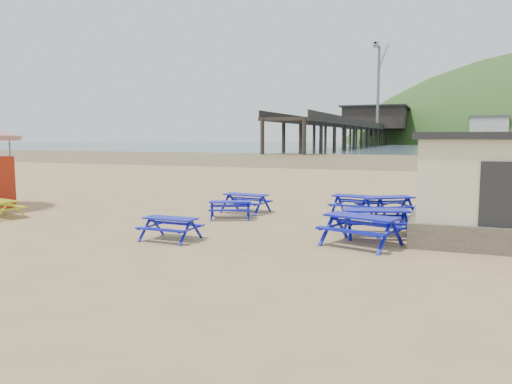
% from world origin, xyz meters
% --- Properties ---
extents(ground, '(400.00, 400.00, 0.00)m').
position_xyz_m(ground, '(0.00, 0.00, 0.00)').
color(ground, tan).
rests_on(ground, ground).
extents(wet_sand, '(400.00, 400.00, 0.00)m').
position_xyz_m(wet_sand, '(0.00, 55.00, 0.00)').
color(wet_sand, olive).
rests_on(wet_sand, ground).
extents(sea, '(400.00, 400.00, 0.00)m').
position_xyz_m(sea, '(0.00, 170.00, 0.01)').
color(sea, '#42535E').
rests_on(sea, ground).
extents(picnic_table_blue_a, '(1.91, 1.75, 0.65)m').
position_xyz_m(picnic_table_blue_a, '(0.30, 1.24, 0.33)').
color(picnic_table_blue_a, '#0D1894').
rests_on(picnic_table_blue_a, ground).
extents(picnic_table_blue_b, '(2.11, 1.80, 0.80)m').
position_xyz_m(picnic_table_blue_b, '(4.68, 3.39, 0.40)').
color(picnic_table_blue_b, '#0D1894').
rests_on(picnic_table_blue_b, ground).
extents(picnic_table_blue_c, '(2.46, 2.34, 0.81)m').
position_xyz_m(picnic_table_blue_c, '(5.72, 3.40, 0.40)').
color(picnic_table_blue_c, '#0D1894').
rests_on(picnic_table_blue_c, ground).
extents(picnic_table_blue_d, '(1.65, 1.35, 0.66)m').
position_xyz_m(picnic_table_blue_d, '(0.21, -2.92, 0.33)').
color(picnic_table_blue_d, '#0D1894').
rests_on(picnic_table_blue_d, ground).
extents(picnic_table_blue_e, '(2.41, 2.16, 0.84)m').
position_xyz_m(picnic_table_blue_e, '(5.58, -1.70, 0.42)').
color(picnic_table_blue_e, '#0D1894').
rests_on(picnic_table_blue_e, ground).
extents(picnic_table_blue_f, '(2.34, 2.08, 0.82)m').
position_xyz_m(picnic_table_blue_f, '(5.78, -0.18, 0.41)').
color(picnic_table_blue_f, '#0D1894').
rests_on(picnic_table_blue_f, ground).
extents(picnic_table_yellow, '(1.89, 1.67, 0.68)m').
position_xyz_m(picnic_table_yellow, '(-7.83, -1.68, 0.34)').
color(picnic_table_yellow, '#A4B214').
rests_on(picnic_table_yellow, ground).
extents(pier, '(24.00, 220.00, 39.29)m').
position_xyz_m(pier, '(-17.99, 178.23, 5.46)').
color(pier, black).
rests_on(pier, ground).
extents(picnic_table_blue_g, '(1.92, 1.62, 0.74)m').
position_xyz_m(picnic_table_blue_g, '(0.27, 2.86, 0.37)').
color(picnic_table_blue_g, '#0D1894').
rests_on(picnic_table_blue_g, ground).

